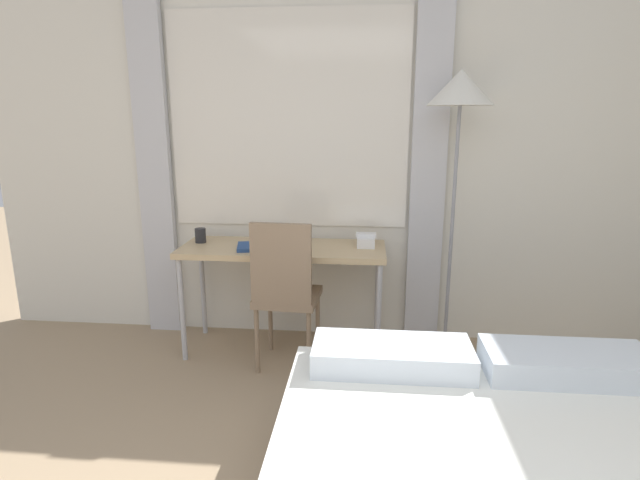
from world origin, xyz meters
The scene contains 7 objects.
wall_back_with_window centered at (-0.06, 3.00, 1.35)m, with size 5.43×0.13×2.70m.
desk centered at (-0.46, 2.66, 0.70)m, with size 1.40×0.52×0.76m.
desk_chair centered at (-0.40, 2.39, 0.57)m, with size 0.43×0.43×1.01m.
standing_lamp centered at (0.67, 2.67, 1.69)m, with size 0.42×0.42×1.92m.
telephone centered at (0.11, 2.73, 0.80)m, with size 0.14×0.19×0.09m.
book centered at (-0.65, 2.59, 0.78)m, with size 0.25×0.26×0.02m.
mug centered at (-1.06, 2.72, 0.82)m, with size 0.08×0.08×0.10m.
Camera 1 is at (0.10, -0.61, 1.62)m, focal length 28.00 mm.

